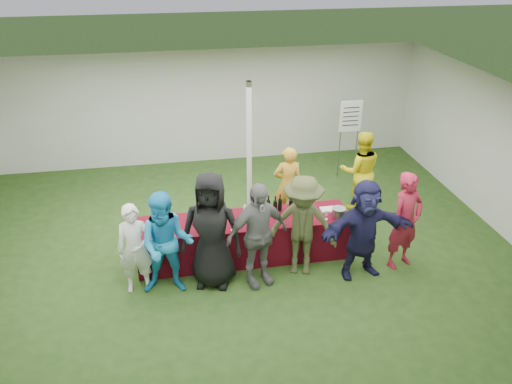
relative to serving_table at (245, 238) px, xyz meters
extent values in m
plane|color=#284719|center=(-0.17, 0.26, -0.38)|extent=(60.00, 60.00, 0.00)
plane|color=white|center=(-0.17, 4.26, 0.97)|extent=(10.00, 0.00, 10.00)
plane|color=white|center=(-0.17, -3.74, 0.97)|extent=(10.00, 0.00, 10.00)
plane|color=white|center=(4.83, 0.26, 0.97)|extent=(0.00, 8.00, 8.00)
plane|color=white|center=(-0.17, 0.26, 2.33)|extent=(10.00, 10.00, 0.00)
cylinder|color=silver|center=(0.33, 1.46, 0.98)|extent=(0.10, 0.10, 2.70)
cube|color=#5E071C|center=(0.00, 0.00, 0.00)|extent=(3.60, 0.80, 0.75)
cylinder|color=black|center=(0.26, 0.13, 0.48)|extent=(0.07, 0.07, 0.22)
cylinder|color=black|center=(0.26, 0.13, 0.64)|extent=(0.03, 0.03, 0.08)
cylinder|color=maroon|center=(0.26, 0.13, 0.69)|extent=(0.03, 0.03, 0.02)
cylinder|color=black|center=(0.45, 0.18, 0.48)|extent=(0.07, 0.07, 0.22)
cylinder|color=black|center=(0.45, 0.18, 0.64)|extent=(0.03, 0.03, 0.08)
cylinder|color=maroon|center=(0.45, 0.18, 0.69)|extent=(0.03, 0.03, 0.02)
cylinder|color=black|center=(0.56, 0.14, 0.48)|extent=(0.07, 0.07, 0.22)
cylinder|color=black|center=(0.56, 0.14, 0.64)|extent=(0.03, 0.03, 0.08)
cylinder|color=maroon|center=(0.56, 0.14, 0.69)|extent=(0.03, 0.03, 0.02)
cylinder|color=black|center=(0.65, 0.18, 0.48)|extent=(0.07, 0.07, 0.22)
cylinder|color=black|center=(0.65, 0.18, 0.64)|extent=(0.03, 0.03, 0.08)
cylinder|color=maroon|center=(0.65, 0.18, 0.69)|extent=(0.03, 0.03, 0.02)
cylinder|color=black|center=(0.83, 0.13, 0.48)|extent=(0.07, 0.07, 0.22)
cylinder|color=black|center=(0.83, 0.13, 0.64)|extent=(0.03, 0.03, 0.08)
cylinder|color=maroon|center=(0.83, 0.13, 0.69)|extent=(0.03, 0.03, 0.02)
cylinder|color=black|center=(0.97, 0.14, 0.48)|extent=(0.07, 0.07, 0.22)
cylinder|color=black|center=(0.97, 0.14, 0.64)|extent=(0.03, 0.03, 0.08)
cylinder|color=maroon|center=(0.97, 0.14, 0.69)|extent=(0.03, 0.03, 0.02)
cylinder|color=silver|center=(-1.42, -0.27, 0.38)|extent=(0.06, 0.06, 0.00)
cylinder|color=silver|center=(-1.42, -0.27, 0.42)|extent=(0.01, 0.01, 0.07)
cylinder|color=silver|center=(-1.42, -0.27, 0.50)|extent=(0.06, 0.06, 0.08)
cylinder|color=#410711|center=(-1.42, -0.27, 0.47)|extent=(0.05, 0.05, 0.02)
cylinder|color=silver|center=(-1.13, -0.26, 0.38)|extent=(0.06, 0.06, 0.00)
cylinder|color=silver|center=(-1.13, -0.26, 0.42)|extent=(0.01, 0.01, 0.07)
cylinder|color=silver|center=(-1.13, -0.26, 0.50)|extent=(0.06, 0.06, 0.08)
cylinder|color=silver|center=(-0.78, -0.24, 0.38)|extent=(0.06, 0.06, 0.00)
cylinder|color=silver|center=(-0.78, -0.24, 0.42)|extent=(0.01, 0.01, 0.07)
cylinder|color=silver|center=(-0.78, -0.24, 0.50)|extent=(0.06, 0.06, 0.08)
cylinder|color=#410711|center=(-0.78, -0.24, 0.47)|extent=(0.05, 0.05, 0.02)
cylinder|color=silver|center=(-0.24, -0.31, 0.38)|extent=(0.06, 0.06, 0.00)
cylinder|color=silver|center=(-0.24, -0.31, 0.42)|extent=(0.01, 0.01, 0.07)
cylinder|color=silver|center=(-0.24, -0.31, 0.50)|extent=(0.06, 0.06, 0.08)
cylinder|color=#410711|center=(-0.24, -0.31, 0.47)|extent=(0.05, 0.05, 0.02)
cylinder|color=silver|center=(1.36, -0.24, 0.38)|extent=(0.06, 0.06, 0.00)
cylinder|color=silver|center=(1.36, -0.24, 0.42)|extent=(0.01, 0.01, 0.07)
cylinder|color=silver|center=(1.36, -0.24, 0.50)|extent=(0.06, 0.06, 0.08)
cylinder|color=silver|center=(0.03, 0.08, 0.47)|extent=(0.07, 0.07, 0.20)
cylinder|color=silver|center=(0.03, 0.08, 0.59)|extent=(0.03, 0.03, 0.03)
cube|color=white|center=(1.48, 0.05, 0.39)|extent=(0.25, 0.18, 0.03)
cylinder|color=slate|center=(1.58, -0.22, 0.46)|extent=(0.23, 0.23, 0.18)
cylinder|color=slate|center=(2.61, 2.80, 0.18)|extent=(0.02, 0.02, 1.10)
cylinder|color=slate|center=(3.01, 2.80, 0.18)|extent=(0.02, 0.02, 1.10)
cube|color=white|center=(2.81, 2.80, 1.07)|extent=(0.50, 0.02, 0.70)
cube|color=black|center=(2.81, 2.79, 1.27)|extent=(0.36, 0.01, 0.02)
cube|color=black|center=(2.81, 2.79, 1.17)|extent=(0.36, 0.01, 0.02)
cube|color=black|center=(2.81, 2.79, 1.07)|extent=(0.36, 0.01, 0.02)
cube|color=black|center=(2.81, 2.79, 0.97)|extent=(0.36, 0.01, 0.02)
cube|color=black|center=(2.81, 2.79, 0.88)|extent=(0.36, 0.01, 0.02)
imported|color=gold|center=(1.02, 1.13, 0.39)|extent=(0.56, 0.37, 1.52)
imported|color=yellow|center=(2.54, 1.32, 0.45)|extent=(0.90, 0.75, 1.66)
imported|color=white|center=(-1.78, -0.58, 0.37)|extent=(0.55, 0.37, 1.50)
imported|color=#1D92D1|center=(-1.29, -0.70, 0.48)|extent=(0.91, 0.75, 1.71)
imported|color=black|center=(-0.60, -0.61, 0.59)|extent=(1.07, 0.84, 1.93)
imported|color=slate|center=(0.09, -0.74, 0.51)|extent=(1.12, 0.73, 1.77)
imported|color=#414826|center=(0.85, -0.58, 0.50)|extent=(1.27, 0.96, 1.74)
imported|color=#1C1B43|center=(1.79, -0.81, 0.47)|extent=(1.62, 0.67, 1.70)
imported|color=#A31B33|center=(2.56, -0.68, 0.47)|extent=(0.72, 0.60, 1.70)
camera|label=1|loc=(-1.07, -7.14, 4.66)|focal=35.00mm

